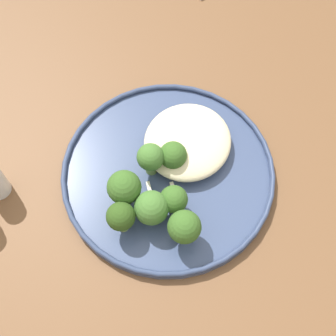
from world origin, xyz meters
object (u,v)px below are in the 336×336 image
seared_scallop_tilted_round (176,127)px  broccoli_floret_rear_charred (184,227)px  seared_scallop_half_hidden (178,146)px  broccoli_floret_left_leaning (124,188)px  dinner_plate (168,172)px  seared_scallop_front_small (164,156)px  broccoli_floret_small_sprig (172,197)px  seared_scallop_tiny_bay (190,121)px  broccoli_floret_tall_stalk (152,208)px  broccoli_floret_front_edge (173,156)px  broccoli_floret_beside_noodles (121,217)px  seared_scallop_large_seared (212,143)px  broccoli_floret_right_tilted (151,158)px

seared_scallop_tilted_round → broccoli_floret_rear_charred: (0.14, 0.08, 0.03)m
seared_scallop_half_hidden → broccoli_floret_left_leaning: size_ratio=0.52×
broccoli_floret_rear_charred → broccoli_floret_left_leaning: (-0.01, -0.09, 0.00)m
broccoli_floret_rear_charred → dinner_plate: bearing=-141.1°
seared_scallop_front_small → broccoli_floret_small_sprig: (0.06, 0.04, 0.02)m
seared_scallop_tiny_bay → broccoli_floret_tall_stalk: bearing=7.0°
seared_scallop_tiny_bay → seared_scallop_half_hidden: bearing=3.9°
broccoli_floret_small_sprig → broccoli_floret_front_edge: same height
broccoli_floret_rear_charred → broccoli_floret_beside_noodles: broccoli_floret_rear_charred is taller
seared_scallop_front_small → seared_scallop_tilted_round: 0.05m
seared_scallop_large_seared → broccoli_floret_rear_charred: (0.14, 0.02, 0.03)m
broccoli_floret_small_sprig → seared_scallop_half_hidden: bearing=-159.2°
broccoli_floret_right_tilted → broccoli_floret_beside_noodles: bearing=4.2°
broccoli_floret_right_tilted → seared_scallop_half_hidden: bearing=157.7°
broccoli_floret_tall_stalk → broccoli_floret_beside_noodles: bearing=-44.2°
seared_scallop_tiny_bay → seared_scallop_tilted_round: size_ratio=0.83×
seared_scallop_half_hidden → broccoli_floret_front_edge: bearing=10.4°
seared_scallop_tiny_bay → broccoli_floret_rear_charred: (0.15, 0.07, 0.03)m
dinner_plate → broccoli_floret_right_tilted: (0.01, -0.02, 0.04)m
broccoli_floret_tall_stalk → broccoli_floret_right_tilted: size_ratio=1.01×
seared_scallop_tilted_round → broccoli_floret_small_sprig: bearing=23.8°
seared_scallop_large_seared → seared_scallop_tilted_round: (-0.00, -0.06, -0.00)m
seared_scallop_front_small → broccoli_floret_right_tilted: (0.02, -0.01, 0.02)m
broccoli_floret_tall_stalk → broccoli_floret_right_tilted: same height
dinner_plate → seared_scallop_tilted_round: seared_scallop_tilted_round is taller
seared_scallop_large_seared → seared_scallop_half_hidden: size_ratio=1.01×
broccoli_floret_small_sprig → broccoli_floret_beside_noodles: 0.07m
seared_scallop_tiny_bay → broccoli_floret_left_leaning: bearing=-9.0°
dinner_plate → broccoli_floret_rear_charred: broccoli_floret_rear_charred is taller
broccoli_floret_right_tilted → seared_scallop_large_seared: bearing=140.8°
broccoli_floret_right_tilted → broccoli_floret_front_edge: (-0.02, 0.02, -0.01)m
broccoli_floret_left_leaning → seared_scallop_half_hidden: bearing=165.5°
broccoli_floret_right_tilted → broccoli_floret_left_leaning: broccoli_floret_left_leaning is taller
broccoli_floret_tall_stalk → seared_scallop_tiny_bay: bearing=-173.0°
broccoli_floret_tall_stalk → seared_scallop_half_hidden: bearing=-171.7°
seared_scallop_large_seared → broccoli_floret_front_edge: (0.05, -0.03, 0.02)m
broccoli_floret_right_tilted → broccoli_floret_rear_charred: size_ratio=0.94×
dinner_plate → broccoli_floret_small_sprig: size_ratio=5.87×
broccoli_floret_right_tilted → broccoli_floret_beside_noodles: (0.09, 0.01, 0.00)m
seared_scallop_half_hidden → broccoli_floret_right_tilted: size_ratio=0.61×
broccoli_floret_tall_stalk → broccoli_floret_small_sprig: size_ratio=1.14×
broccoli_floret_right_tilted → broccoli_floret_front_edge: bearing=129.8°
dinner_plate → broccoli_floret_front_edge: broccoli_floret_front_edge is taller
seared_scallop_half_hidden → seared_scallop_tilted_round: bearing=-148.1°
seared_scallop_front_small → broccoli_floret_tall_stalk: (0.08, 0.03, 0.02)m
seared_scallop_tiny_bay → broccoli_floret_small_sprig: size_ratio=0.52×
seared_scallop_large_seared → broccoli_floret_right_tilted: (0.07, -0.06, 0.02)m
dinner_plate → broccoli_floret_beside_noodles: broccoli_floret_beside_noodles is taller
seared_scallop_tilted_round → broccoli_floret_left_leaning: size_ratio=0.48×
seared_scallop_front_small → broccoli_floret_right_tilted: 0.03m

